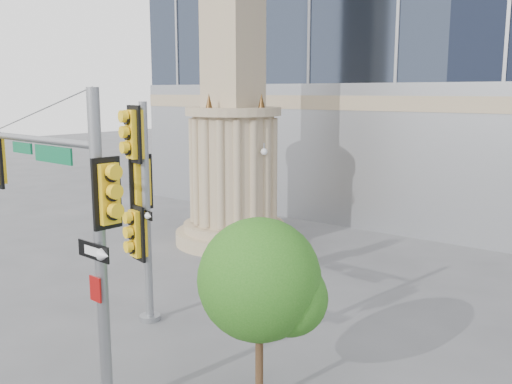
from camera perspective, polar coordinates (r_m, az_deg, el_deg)
The scene contains 4 objects.
monument at distance 21.02m, azimuth -2.29°, elevation 9.61°, with size 4.40×4.40×16.60m.
main_signal_pole at distance 10.83m, azimuth -18.46°, elevation -1.73°, with size 4.44×0.65×5.73m.
secondary_signal_pole at distance 14.02m, azimuth -11.51°, elevation -0.33°, with size 0.94×0.84×5.43m.
street_tree at distance 10.16m, azimuth 0.59°, elevation -9.27°, with size 2.25×2.19×3.50m.
Camera 1 is at (7.64, -6.99, 5.66)m, focal length 40.00 mm.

